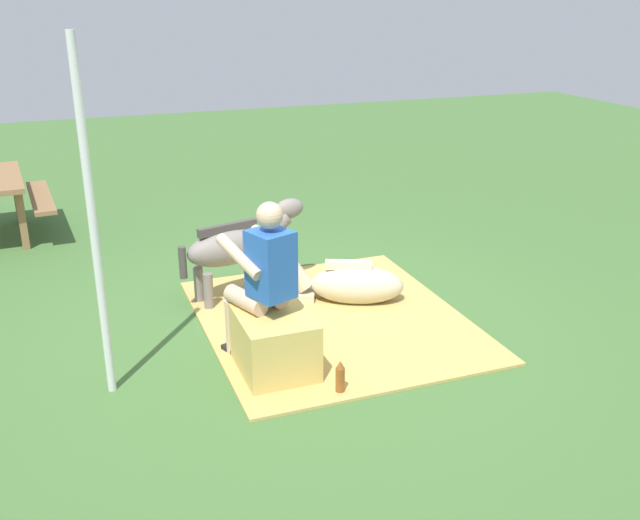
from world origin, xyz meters
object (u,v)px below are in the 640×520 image
at_px(soda_bottle, 340,378).
at_px(tent_pole_left, 93,226).
at_px(pony_standing, 237,245).
at_px(hay_bale, 275,344).
at_px(person_seated, 262,276).
at_px(pony_lying, 346,284).

distance_m(soda_bottle, tent_pole_left, 2.05).
relative_size(pony_standing, tent_pole_left, 0.52).
bearing_deg(pony_standing, hay_bale, 176.27).
distance_m(person_seated, pony_lying, 1.49).
bearing_deg(tent_pole_left, person_seated, -90.43).
relative_size(pony_standing, soda_bottle, 4.83).
height_order(pony_lying, tent_pole_left, tent_pole_left).
height_order(pony_standing, pony_lying, pony_standing).
distance_m(hay_bale, person_seated, 0.54).
bearing_deg(tent_pole_left, soda_bottle, -112.53).
distance_m(pony_standing, soda_bottle, 2.04).
bearing_deg(tent_pole_left, pony_standing, -44.61).
bearing_deg(hay_bale, pony_standing, -3.73).
relative_size(pony_lying, tent_pole_left, 0.52).
xyz_separation_m(soda_bottle, tent_pole_left, (0.65, 1.57, 1.15)).
distance_m(hay_bale, tent_pole_left, 1.61).
xyz_separation_m(person_seated, soda_bottle, (-0.64, -0.39, -0.62)).
relative_size(hay_bale, pony_standing, 0.50).
distance_m(person_seated, soda_bottle, 0.97).
xyz_separation_m(person_seated, tent_pole_left, (0.01, 1.18, 0.53)).
height_order(pony_standing, soda_bottle, pony_standing).
xyz_separation_m(hay_bale, soda_bottle, (-0.48, -0.35, -0.11)).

